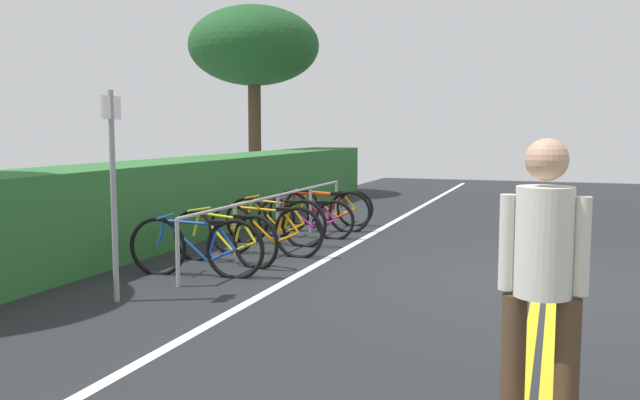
{
  "coord_description": "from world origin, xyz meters",
  "views": [
    {
      "loc": [
        -8.31,
        -0.11,
        1.82
      ],
      "look_at": [
        0.57,
        3.03,
        0.84
      ],
      "focal_mm": 38.05,
      "sensor_mm": 36.0,
      "label": 1
    }
  ],
  "objects_px": {
    "bicycle_5": "(319,211)",
    "sign_post_near": "(113,176)",
    "bicycle_4": "(305,219)",
    "bicycle_2": "(265,230)",
    "bicycle_3": "(275,221)",
    "pedestrian": "(543,271)",
    "bicycle_0": "(196,247)",
    "bicycle_6": "(328,207)",
    "bicycle_1": "(224,238)",
    "bike_rack": "(278,207)",
    "tree_mid": "(254,47)"
  },
  "relations": [
    {
      "from": "bicycle_0",
      "to": "bicycle_5",
      "type": "distance_m",
      "value": 4.02
    },
    {
      "from": "bicycle_0",
      "to": "bicycle_6",
      "type": "distance_m",
      "value": 4.83
    },
    {
      "from": "bicycle_3",
      "to": "bicycle_1",
      "type": "bearing_deg",
      "value": 178.57
    },
    {
      "from": "bicycle_0",
      "to": "tree_mid",
      "type": "height_order",
      "value": "tree_mid"
    },
    {
      "from": "bicycle_3",
      "to": "bicycle_6",
      "type": "bearing_deg",
      "value": -2.1
    },
    {
      "from": "bicycle_2",
      "to": "sign_post_near",
      "type": "distance_m",
      "value": 3.15
    },
    {
      "from": "bike_rack",
      "to": "pedestrian",
      "type": "height_order",
      "value": "pedestrian"
    },
    {
      "from": "pedestrian",
      "to": "bike_rack",
      "type": "bearing_deg",
      "value": 35.28
    },
    {
      "from": "sign_post_near",
      "to": "bicycle_3",
      "type": "bearing_deg",
      "value": -2.65
    },
    {
      "from": "bicycle_1",
      "to": "bicycle_5",
      "type": "distance_m",
      "value": 3.22
    },
    {
      "from": "bicycle_1",
      "to": "bicycle_5",
      "type": "height_order",
      "value": "bicycle_5"
    },
    {
      "from": "bicycle_0",
      "to": "pedestrian",
      "type": "bearing_deg",
      "value": -128.91
    },
    {
      "from": "tree_mid",
      "to": "bicycle_1",
      "type": "bearing_deg",
      "value": -157.56
    },
    {
      "from": "bicycle_0",
      "to": "bike_rack",
      "type": "bearing_deg",
      "value": -1.99
    },
    {
      "from": "bicycle_2",
      "to": "bicycle_3",
      "type": "height_order",
      "value": "bicycle_3"
    },
    {
      "from": "bike_rack",
      "to": "bicycle_2",
      "type": "distance_m",
      "value": 0.86
    },
    {
      "from": "sign_post_near",
      "to": "bicycle_2",
      "type": "bearing_deg",
      "value": -7.6
    },
    {
      "from": "bicycle_6",
      "to": "sign_post_near",
      "type": "distance_m",
      "value": 6.3
    },
    {
      "from": "bicycle_6",
      "to": "sign_post_near",
      "type": "bearing_deg",
      "value": 177.56
    },
    {
      "from": "bicycle_3",
      "to": "bicycle_5",
      "type": "bearing_deg",
      "value": -7.26
    },
    {
      "from": "bicycle_6",
      "to": "sign_post_near",
      "type": "height_order",
      "value": "sign_post_near"
    },
    {
      "from": "bicycle_2",
      "to": "bicycle_6",
      "type": "distance_m",
      "value": 3.25
    },
    {
      "from": "bike_rack",
      "to": "tree_mid",
      "type": "bearing_deg",
      "value": 27.27
    },
    {
      "from": "bicycle_0",
      "to": "bicycle_1",
      "type": "height_order",
      "value": "bicycle_0"
    },
    {
      "from": "bicycle_0",
      "to": "bicycle_2",
      "type": "distance_m",
      "value": 1.6
    },
    {
      "from": "bicycle_3",
      "to": "bicycle_0",
      "type": "bearing_deg",
      "value": 179.85
    },
    {
      "from": "bicycle_2",
      "to": "pedestrian",
      "type": "xyz_separation_m",
      "value": [
        -4.93,
        -3.93,
        0.66
      ]
    },
    {
      "from": "bike_rack",
      "to": "tree_mid",
      "type": "distance_m",
      "value": 9.19
    },
    {
      "from": "bicycle_1",
      "to": "bike_rack",
      "type": "bearing_deg",
      "value": -4.24
    },
    {
      "from": "bicycle_1",
      "to": "bicycle_4",
      "type": "distance_m",
      "value": 2.47
    },
    {
      "from": "bicycle_1",
      "to": "bicycle_6",
      "type": "relative_size",
      "value": 1.03
    },
    {
      "from": "bicycle_2",
      "to": "tree_mid",
      "type": "xyz_separation_m",
      "value": [
        8.38,
        4.04,
        3.71
      ]
    },
    {
      "from": "bicycle_0",
      "to": "bicycle_6",
      "type": "xyz_separation_m",
      "value": [
        4.83,
        -0.09,
        -0.03
      ]
    },
    {
      "from": "bicycle_5",
      "to": "sign_post_near",
      "type": "xyz_separation_m",
      "value": [
        -5.4,
        0.38,
        0.97
      ]
    },
    {
      "from": "bicycle_5",
      "to": "bicycle_3",
      "type": "bearing_deg",
      "value": 172.74
    },
    {
      "from": "bicycle_0",
      "to": "sign_post_near",
      "type": "distance_m",
      "value": 1.7
    },
    {
      "from": "bike_rack",
      "to": "tree_mid",
      "type": "height_order",
      "value": "tree_mid"
    },
    {
      "from": "bicycle_6",
      "to": "pedestrian",
      "type": "relative_size",
      "value": 0.98
    },
    {
      "from": "tree_mid",
      "to": "bicycle_5",
      "type": "bearing_deg",
      "value": -145.93
    },
    {
      "from": "bicycle_4",
      "to": "bike_rack",
      "type": "bearing_deg",
      "value": 171.22
    },
    {
      "from": "bicycle_1",
      "to": "bicycle_2",
      "type": "height_order",
      "value": "bicycle_2"
    },
    {
      "from": "bicycle_2",
      "to": "bicycle_3",
      "type": "distance_m",
      "value": 0.91
    },
    {
      "from": "bicycle_3",
      "to": "tree_mid",
      "type": "relative_size",
      "value": 0.34
    },
    {
      "from": "bicycle_3",
      "to": "pedestrian",
      "type": "distance_m",
      "value": 7.17
    },
    {
      "from": "bicycle_5",
      "to": "tree_mid",
      "type": "xyz_separation_m",
      "value": [
        5.94,
        4.02,
        3.71
      ]
    },
    {
      "from": "bicycle_4",
      "to": "pedestrian",
      "type": "height_order",
      "value": "pedestrian"
    },
    {
      "from": "bicycle_4",
      "to": "sign_post_near",
      "type": "relative_size",
      "value": 0.77
    },
    {
      "from": "bicycle_2",
      "to": "bicycle_3",
      "type": "bearing_deg",
      "value": 13.81
    },
    {
      "from": "bicycle_5",
      "to": "pedestrian",
      "type": "relative_size",
      "value": 1.02
    },
    {
      "from": "bike_rack",
      "to": "sign_post_near",
      "type": "relative_size",
      "value": 2.69
    }
  ]
}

